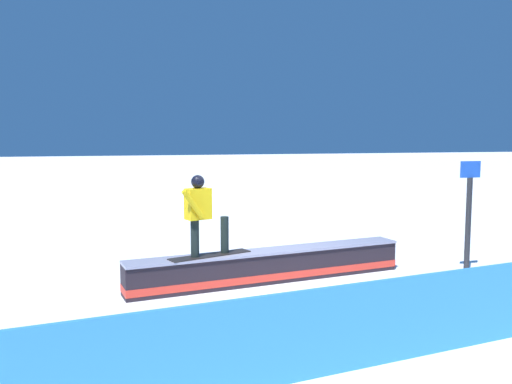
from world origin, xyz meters
TOP-DOWN VIEW (x-y plane):
  - ground_plane at (0.00, 0.00)m, footprint 120.00×120.00m
  - grind_box at (0.00, 0.00)m, footprint 5.17×1.29m
  - snowboarder at (1.25, 0.22)m, footprint 1.48×0.77m
  - safety_fence at (0.00, 3.72)m, footprint 13.10×2.05m
  - trail_marker at (-3.63, 0.58)m, footprint 0.40×0.10m

SIDE VIEW (x-z plane):
  - ground_plane at x=0.00m, z-range 0.00..0.00m
  - grind_box at x=0.00m, z-range -0.03..0.54m
  - safety_fence at x=0.00m, z-range 0.00..0.98m
  - trail_marker at x=-3.63m, z-range 0.07..2.19m
  - snowboarder at x=1.25m, z-range 0.62..2.00m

